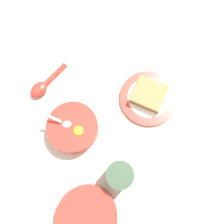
{
  "coord_description": "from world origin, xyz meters",
  "views": [
    {
      "loc": [
        0.03,
        -0.12,
        0.66
      ],
      "look_at": [
        0.06,
        0.05,
        0.02
      ],
      "focal_mm": 35.0,
      "sensor_mm": 36.0,
      "label": 1
    }
  ],
  "objects": [
    {
      "name": "toast_sandwich",
      "position": [
        0.18,
        0.09,
        0.02
      ],
      "size": [
        0.13,
        0.13,
        0.03
      ],
      "color": "brown",
      "rests_on": "toast_plate"
    },
    {
      "name": "drinking_cup",
      "position": [
        0.05,
        -0.13,
        0.05
      ],
      "size": [
        0.07,
        0.07,
        0.09
      ],
      "color": "#334733",
      "rests_on": "ground_plane"
    },
    {
      "name": "toast_plate",
      "position": [
        0.18,
        0.09,
        0.01
      ],
      "size": [
        0.18,
        0.18,
        0.01
      ],
      "color": "red",
      "rests_on": "ground_plane"
    },
    {
      "name": "ground_plane",
      "position": [
        0.0,
        0.0,
        0.0
      ],
      "size": [
        3.0,
        3.0,
        0.0
      ],
      "primitive_type": "plane",
      "color": "beige"
    },
    {
      "name": "congee_bowl",
      "position": [
        -0.05,
        -0.22,
        0.02
      ],
      "size": [
        0.16,
        0.16,
        0.04
      ],
      "color": "red",
      "rests_on": "ground_plane"
    },
    {
      "name": "soup_spoon",
      "position": [
        -0.15,
        0.17,
        0.01
      ],
      "size": [
        0.13,
        0.12,
        0.03
      ],
      "color": "red",
      "rests_on": "ground_plane"
    },
    {
      "name": "egg_bowl",
      "position": [
        -0.06,
        0.02,
        0.03
      ],
      "size": [
        0.15,
        0.15,
        0.08
      ],
      "color": "red",
      "rests_on": "ground_plane"
    }
  ]
}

